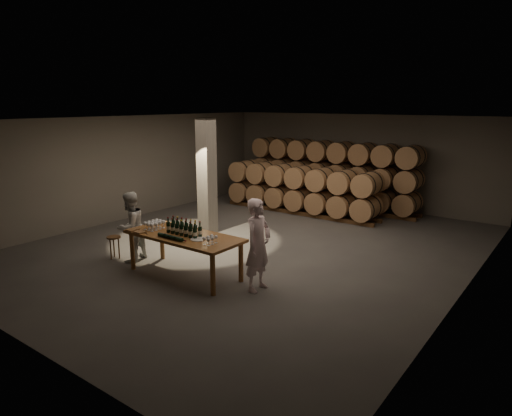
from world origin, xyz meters
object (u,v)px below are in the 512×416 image
Objects in this scene: plate at (198,239)px; notebook_near at (140,232)px; tasting_table at (184,239)px; bottle_cluster at (184,229)px; stool at (114,240)px; person_woman at (131,227)px; person_man at (258,245)px.

plate is 1.35× the size of notebook_near.
tasting_table is at bearing 170.34° from plate.
notebook_near is (-0.87, -0.45, -0.11)m from bottle_cluster.
person_woman is (0.45, 0.15, 0.37)m from stool.
bottle_cluster reaches higher than notebook_near.
person_woman reaches higher than bottle_cluster.
notebook_near is 2.68m from person_man.
tasting_table reaches higher than stool.
bottle_cluster is 3.75× the size of notebook_near.
stool is at bearing -176.87° from plate.
plate reaches higher than tasting_table.
person_man reaches higher than plate.
notebook_near is 0.14× the size of person_woman.
tasting_table is 3.01× the size of bottle_cluster.
tasting_table is 4.84× the size of stool.
bottle_cluster is 2.78× the size of plate.
stool is 0.33× the size of person_woman.
stool is (-1.24, 0.22, -0.48)m from notebook_near.
person_woman is (-0.78, 0.37, -0.10)m from notebook_near.
person_man is 1.13× the size of person_woman.
bottle_cluster reaches higher than plate.
notebook_near is at bearing -152.66° from bottle_cluster.
bottle_cluster is 1.61× the size of stool.
person_woman is at bearing 18.35° from stool.
plate is at bearing -9.94° from bottle_cluster.
plate is 2.64m from stool.
stool is (-2.11, -0.23, -0.58)m from bottle_cluster.
bottle_cluster is at bearing 15.40° from tasting_table.
person_man reaches higher than tasting_table.
tasting_table is 8.35× the size of plate.
stool is 0.29× the size of person_man.
person_man is at bearing 20.52° from notebook_near.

